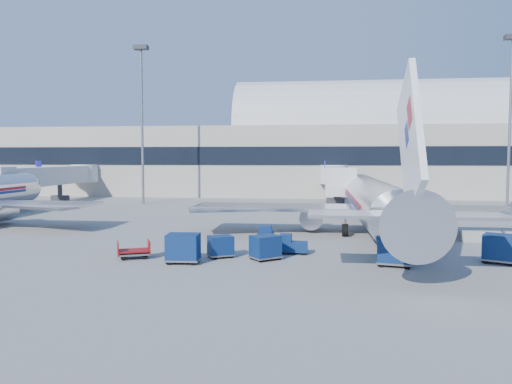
# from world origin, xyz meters

# --- Properties ---
(ground) EXTENTS (260.00, 260.00, 0.00)m
(ground) POSITION_xyz_m (0.00, 0.00, 0.00)
(ground) COLOR gray
(ground) RESTS_ON ground
(terminal) EXTENTS (170.00, 28.15, 21.00)m
(terminal) POSITION_xyz_m (-13.60, 55.96, 7.52)
(terminal) COLOR #B2AA9E
(terminal) RESTS_ON ground
(airliner_main) EXTENTS (32.00, 37.26, 12.07)m
(airliner_main) POSITION_xyz_m (10.00, 4.51, 2.93)
(airliner_main) COLOR silver
(airliner_main) RESTS_ON ground
(jetbridge_near) EXTENTS (4.40, 27.50, 6.25)m
(jetbridge_near) POSITION_xyz_m (7.60, 30.81, 3.93)
(jetbridge_near) COLOR silver
(jetbridge_near) RESTS_ON ground
(jetbridge_mid) EXTENTS (4.40, 27.50, 6.25)m
(jetbridge_mid) POSITION_xyz_m (-34.40, 30.81, 3.93)
(jetbridge_mid) COLOR silver
(jetbridge_mid) RESTS_ON ground
(mast_west) EXTENTS (2.00, 1.20, 22.60)m
(mast_west) POSITION_xyz_m (-20.00, 30.00, 14.79)
(mast_west) COLOR slate
(mast_west) RESTS_ON ground
(mast_east) EXTENTS (2.00, 1.20, 22.60)m
(mast_east) POSITION_xyz_m (30.00, 30.00, 14.79)
(mast_east) COLOR slate
(mast_east) RESTS_ON ground
(barrier_near) EXTENTS (3.00, 0.55, 0.90)m
(barrier_near) POSITION_xyz_m (18.00, 2.00, 0.45)
(barrier_near) COLOR #9E9E96
(barrier_near) RESTS_ON ground
(tug_lead) EXTENTS (2.14, 1.08, 1.39)m
(tug_lead) POSITION_xyz_m (3.22, -4.69, 0.64)
(tug_lead) COLOR #0B2353
(tug_lead) RESTS_ON ground
(tug_right) EXTENTS (2.44, 2.41, 1.49)m
(tug_right) POSITION_xyz_m (11.20, -2.32, 0.68)
(tug_right) COLOR #0B2353
(tug_right) RESTS_ON ground
(tug_left) EXTENTS (1.23, 2.34, 1.51)m
(tug_left) POSITION_xyz_m (1.05, -1.10, 0.69)
(tug_left) COLOR #0B2353
(tug_left) RESTS_ON ground
(cart_train_a) EXTENTS (2.32, 2.25, 1.62)m
(cart_train_a) POSITION_xyz_m (1.65, -7.01, 0.87)
(cart_train_a) COLOR #0B2353
(cart_train_a) RESTS_ON ground
(cart_train_b) EXTENTS (2.07, 1.91, 1.47)m
(cart_train_b) POSITION_xyz_m (-1.43, -6.58, 0.78)
(cart_train_b) COLOR #0B2353
(cart_train_b) RESTS_ON ground
(cart_train_c) EXTENTS (2.20, 1.72, 1.88)m
(cart_train_c) POSITION_xyz_m (-3.46, -8.63, 1.00)
(cart_train_c) COLOR #0B2353
(cart_train_c) RESTS_ON ground
(cart_solo_near) EXTENTS (2.41, 2.03, 1.85)m
(cart_solo_near) POSITION_xyz_m (9.84, -7.91, 0.99)
(cart_solo_near) COLOR #0B2353
(cart_solo_near) RESTS_ON ground
(cart_solo_far) EXTENTS (2.60, 2.38, 1.85)m
(cart_solo_far) POSITION_xyz_m (16.67, -6.20, 0.99)
(cart_solo_far) COLOR #0B2353
(cart_solo_far) RESTS_ON ground
(cart_open_red) EXTENTS (2.54, 2.23, 0.57)m
(cart_open_red) POSITION_xyz_m (-7.13, -7.59, 0.41)
(cart_open_red) COLOR slate
(cart_open_red) RESTS_ON ground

